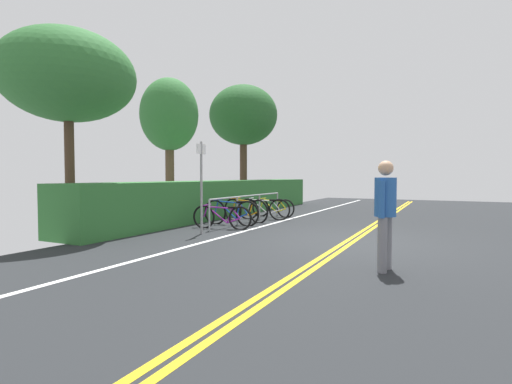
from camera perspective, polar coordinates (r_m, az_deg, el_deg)
name	(u,v)px	position (r m, az deg, el deg)	size (l,w,h in m)	color
ground_plane	(351,242)	(8.84, 13.91, -7.23)	(33.03, 10.60, 0.05)	#232628
centre_line_yellow_inner	(354,241)	(8.82, 14.42, -7.08)	(29.73, 0.10, 0.00)	gold
centre_line_yellow_outer	(347,241)	(8.85, 13.40, -7.03)	(29.73, 0.10, 0.00)	gold
bike_lane_stripe_white	(240,232)	(9.84, -2.43, -6.02)	(29.73, 0.12, 0.00)	white
bike_rack	(249,202)	(12.02, -1.05, -1.52)	(4.51, 0.05, 0.85)	#9EA0A5
bicycle_0	(222,217)	(10.52, -5.11, -3.74)	(0.46, 1.75, 0.69)	black
bicycle_1	(231,213)	(11.31, -3.75, -3.07)	(0.46, 1.86, 0.78)	black
bicycle_2	(245,210)	(12.12, -1.59, -2.72)	(0.55, 1.79, 0.77)	black
bicycle_3	(264,209)	(12.74, 1.17, -2.54)	(0.48, 1.79, 0.74)	black
bicycle_4	(273,208)	(13.58, 2.55, -2.36)	(0.46, 1.63, 0.69)	black
pedestrian	(385,208)	(6.11, 18.67, -2.23)	(0.49, 0.32, 1.67)	slate
sign_post_near	(201,179)	(9.61, -8.13, 1.98)	(0.36, 0.06, 2.29)	gray
hedge_backdrop	(224,198)	(14.24, -4.85, -0.86)	(13.46, 1.37, 1.27)	#2D6B30
tree_near_left	(68,77)	(10.75, -26.19, 15.11)	(3.21, 3.21, 4.97)	#473323
tree_mid	(169,116)	(15.11, -12.77, 10.99)	(2.19, 2.19, 5.13)	brown
tree_far_right	(243,116)	(18.50, -1.89, 11.25)	(3.22, 3.22, 5.74)	#473323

